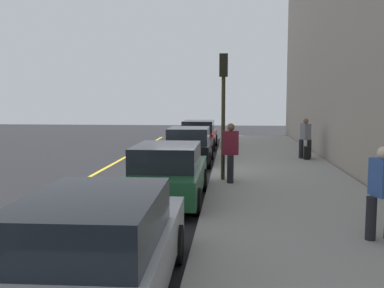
% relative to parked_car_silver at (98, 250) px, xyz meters
% --- Properties ---
extents(ground_plane, '(56.00, 56.00, 0.00)m').
position_rel_parked_car_silver_xyz_m(ground_plane, '(11.08, -0.02, -0.76)').
color(ground_plane, black).
extents(sidewalk, '(28.00, 4.60, 0.15)m').
position_rel_parked_car_silver_xyz_m(sidewalk, '(11.08, -3.32, -0.68)').
color(sidewalk, gray).
rests_on(sidewalk, ground).
extents(lane_stripe_centre, '(28.00, 0.14, 0.01)m').
position_rel_parked_car_silver_xyz_m(lane_stripe_centre, '(11.08, 3.18, -0.76)').
color(lane_stripe_centre, gold).
rests_on(lane_stripe_centre, ground).
extents(parked_car_silver, '(4.82, 1.98, 1.51)m').
position_rel_parked_car_silver_xyz_m(parked_car_silver, '(0.00, 0.00, 0.00)').
color(parked_car_silver, black).
rests_on(parked_car_silver, ground).
extents(parked_car_green, '(4.54, 1.92, 1.51)m').
position_rel_parked_car_silver_xyz_m(parked_car_green, '(5.92, -0.04, -0.00)').
color(parked_car_green, black).
rests_on(parked_car_green, ground).
extents(parked_car_black, '(4.32, 1.92, 1.51)m').
position_rel_parked_car_silver_xyz_m(parked_car_black, '(12.61, 0.04, -0.00)').
color(parked_car_black, black).
rests_on(parked_car_black, ground).
extents(parked_car_red, '(4.39, 1.93, 1.51)m').
position_rel_parked_car_silver_xyz_m(parked_car_red, '(18.43, 0.07, -0.00)').
color(parked_car_red, black).
rests_on(parked_car_red, ground).
extents(pedestrian_burgundy_coat, '(0.59, 0.49, 1.80)m').
position_rel_parked_car_silver_xyz_m(pedestrian_burgundy_coat, '(7.98, -1.68, 0.35)').
color(pedestrian_burgundy_coat, black).
rests_on(pedestrian_burgundy_coat, sidewalk).
extents(pedestrian_grey_coat, '(0.53, 0.55, 1.71)m').
position_rel_parked_car_silver_xyz_m(pedestrian_grey_coat, '(13.68, -4.86, 0.30)').
color(pedestrian_grey_coat, black).
rests_on(pedestrian_grey_coat, sidewalk).
extents(pedestrian_blue_coat, '(0.51, 0.55, 1.69)m').
position_rel_parked_car_silver_xyz_m(pedestrian_blue_coat, '(2.68, -4.39, 0.29)').
color(pedestrian_blue_coat, black).
rests_on(pedestrian_blue_coat, sidewalk).
extents(traffic_light_pole, '(0.35, 0.26, 3.92)m').
position_rel_parked_car_silver_xyz_m(traffic_light_pole, '(8.37, -1.44, 2.07)').
color(traffic_light_pole, '#2D2D19').
rests_on(traffic_light_pole, sidewalk).
extents(rolling_suitcase, '(0.34, 0.22, 0.90)m').
position_rel_parked_car_silver_xyz_m(rolling_suitcase, '(13.30, -4.88, -0.34)').
color(rolling_suitcase, black).
rests_on(rolling_suitcase, sidewalk).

